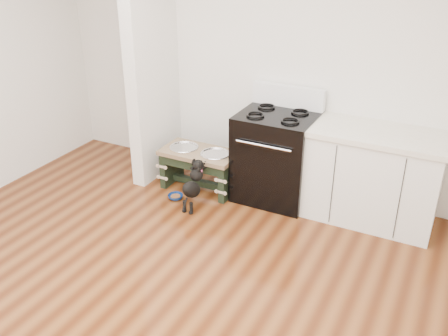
# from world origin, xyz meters

# --- Properties ---
(ground) EXTENTS (5.00, 5.00, 0.00)m
(ground) POSITION_xyz_m (0.00, 0.00, 0.00)
(ground) COLOR #461E0C
(ground) RESTS_ON ground
(room_shell) EXTENTS (5.00, 5.00, 5.00)m
(room_shell) POSITION_xyz_m (0.00, 0.00, 1.62)
(room_shell) COLOR silver
(room_shell) RESTS_ON ground
(partition_wall) EXTENTS (0.15, 0.80, 2.70)m
(partition_wall) POSITION_xyz_m (-1.18, 2.10, 1.35)
(partition_wall) COLOR silver
(partition_wall) RESTS_ON ground
(oven_range) EXTENTS (0.76, 0.69, 1.14)m
(oven_range) POSITION_xyz_m (0.25, 2.16, 0.48)
(oven_range) COLOR black
(oven_range) RESTS_ON ground
(cabinet_run) EXTENTS (1.24, 0.64, 0.91)m
(cabinet_run) POSITION_xyz_m (1.23, 2.18, 0.45)
(cabinet_run) COLOR silver
(cabinet_run) RESTS_ON ground
(dog_feeder) EXTENTS (0.82, 0.44, 0.46)m
(dog_feeder) POSITION_xyz_m (-0.54, 1.95, 0.32)
(dog_feeder) COLOR black
(dog_feeder) RESTS_ON ground
(puppy) EXTENTS (0.14, 0.42, 0.50)m
(puppy) POSITION_xyz_m (-0.39, 1.57, 0.27)
(puppy) COLOR black
(puppy) RESTS_ON ground
(floor_bowl) EXTENTS (0.21, 0.21, 0.05)m
(floor_bowl) POSITION_xyz_m (-0.65, 1.62, 0.03)
(floor_bowl) COLOR navy
(floor_bowl) RESTS_ON ground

